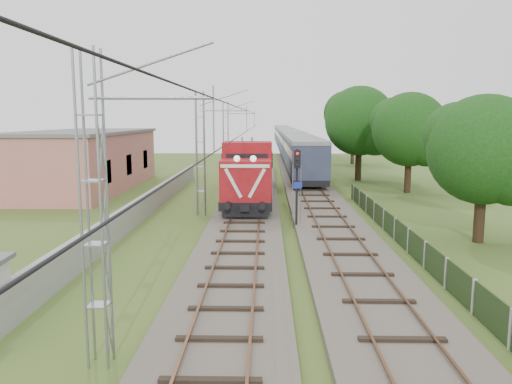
{
  "coord_description": "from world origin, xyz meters",
  "views": [
    {
      "loc": [
        1.28,
        -20.08,
        6.33
      ],
      "look_at": [
        0.68,
        7.69,
        2.2
      ],
      "focal_mm": 35.0,
      "sensor_mm": 36.0,
      "label": 1
    }
  ],
  "objects": [
    {
      "name": "fence",
      "position": [
        8.0,
        3.0,
        0.6
      ],
      "size": [
        0.12,
        32.0,
        1.2
      ],
      "color": "black",
      "rests_on": "ground"
    },
    {
      "name": "track_side",
      "position": [
        5.0,
        20.0,
        0.18
      ],
      "size": [
        4.2,
        80.0,
        0.45
      ],
      "color": "#6B6054",
      "rests_on": "ground"
    },
    {
      "name": "catenary",
      "position": [
        -2.95,
        12.0,
        4.05
      ],
      "size": [
        3.31,
        70.0,
        8.0
      ],
      "color": "gray",
      "rests_on": "ground"
    },
    {
      "name": "track_main",
      "position": [
        0.0,
        7.0,
        0.18
      ],
      "size": [
        4.2,
        70.0,
        0.45
      ],
      "color": "#6B6054",
      "rests_on": "ground"
    },
    {
      "name": "ground",
      "position": [
        0.0,
        0.0,
        0.0
      ],
      "size": [
        140.0,
        140.0,
        0.0
      ],
      "primitive_type": "plane",
      "color": "#3E5520",
      "rests_on": "ground"
    },
    {
      "name": "tree_b",
      "position": [
        13.39,
        22.38,
        5.3
      ],
      "size": [
        6.56,
        6.25,
        8.5
      ],
      "color": "#342415",
      "rests_on": "ground"
    },
    {
      "name": "boundary_wall",
      "position": [
        -6.5,
        12.0,
        0.75
      ],
      "size": [
        0.25,
        40.0,
        1.5
      ],
      "primitive_type": "cube",
      "color": "#9E9E99",
      "rests_on": "ground"
    },
    {
      "name": "tree_a",
      "position": [
        12.24,
        5.14,
        4.69
      ],
      "size": [
        5.81,
        5.53,
        7.53
      ],
      "color": "#342415",
      "rests_on": "ground"
    },
    {
      "name": "coach_rake",
      "position": [
        5.0,
        69.37,
        2.66
      ],
      "size": [
        3.24,
        96.78,
        3.75
      ],
      "color": "black",
      "rests_on": "ground"
    },
    {
      "name": "tree_d",
      "position": [
        13.21,
        49.14,
        4.93
      ],
      "size": [
        6.1,
        5.81,
        7.9
      ],
      "color": "#342415",
      "rests_on": "ground"
    },
    {
      "name": "station_building",
      "position": [
        -15.0,
        24.0,
        2.63
      ],
      "size": [
        8.4,
        20.4,
        5.22
      ],
      "color": "#B26660",
      "rests_on": "ground"
    },
    {
      "name": "locomotive",
      "position": [
        0.0,
        18.28,
        2.38
      ],
      "size": [
        3.23,
        18.44,
        4.68
      ],
      "color": "black",
      "rests_on": "ground"
    },
    {
      "name": "tree_c",
      "position": [
        10.73,
        30.87,
        5.96
      ],
      "size": [
        7.37,
        7.02,
        9.55
      ],
      "color": "#342415",
      "rests_on": "ground"
    },
    {
      "name": "signal_post",
      "position": [
        2.99,
        7.78,
        3.17
      ],
      "size": [
        0.5,
        0.4,
        4.61
      ],
      "color": "black",
      "rests_on": "ground"
    }
  ]
}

